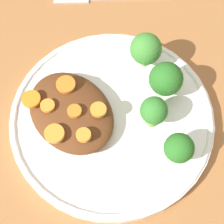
% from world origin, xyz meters
% --- Properties ---
extents(ground_plane, '(4.00, 4.00, 0.00)m').
position_xyz_m(ground_plane, '(0.00, 0.00, 0.00)').
color(ground_plane, '#9E6638').
extents(plate, '(0.29, 0.29, 0.02)m').
position_xyz_m(plate, '(0.00, 0.00, 0.01)').
color(plate, white).
rests_on(plate, ground_plane).
extents(stew_mound, '(0.13, 0.10, 0.03)m').
position_xyz_m(stew_mound, '(-0.03, -0.04, 0.03)').
color(stew_mound, '#5B3319').
rests_on(stew_mound, plate).
extents(broccoli_floret_0, '(0.04, 0.04, 0.05)m').
position_xyz_m(broccoli_floret_0, '(0.04, 0.04, 0.05)').
color(broccoli_floret_0, '#759E51').
rests_on(broccoli_floret_0, plate).
extents(broccoli_floret_1, '(0.05, 0.05, 0.06)m').
position_xyz_m(broccoli_floret_1, '(0.01, 0.08, 0.05)').
color(broccoli_floret_1, '#759E51').
rests_on(broccoli_floret_1, plate).
extents(broccoli_floret_2, '(0.04, 0.04, 0.05)m').
position_xyz_m(broccoli_floret_2, '(0.10, 0.03, 0.05)').
color(broccoli_floret_2, '#7FA85B').
rests_on(broccoli_floret_2, plate).
extents(broccoli_floret_3, '(0.05, 0.05, 0.06)m').
position_xyz_m(broccoli_floret_3, '(-0.04, 0.09, 0.05)').
color(broccoli_floret_3, '#7FA85B').
rests_on(broccoli_floret_3, plate).
extents(carrot_slice_0, '(0.02, 0.02, 0.01)m').
position_xyz_m(carrot_slice_0, '(-0.01, -0.02, 0.05)').
color(carrot_slice_0, orange).
rests_on(carrot_slice_0, stew_mound).
extents(carrot_slice_1, '(0.03, 0.03, 0.01)m').
position_xyz_m(carrot_slice_1, '(-0.01, -0.08, 0.05)').
color(carrot_slice_1, orange).
rests_on(carrot_slice_1, stew_mound).
extents(carrot_slice_2, '(0.02, 0.02, 0.01)m').
position_xyz_m(carrot_slice_2, '(-0.05, -0.07, 0.05)').
color(carrot_slice_2, orange).
rests_on(carrot_slice_2, stew_mound).
extents(carrot_slice_3, '(0.03, 0.03, 0.01)m').
position_xyz_m(carrot_slice_3, '(-0.06, -0.03, 0.05)').
color(carrot_slice_3, orange).
rests_on(carrot_slice_3, stew_mound).
extents(carrot_slice_4, '(0.02, 0.02, 0.01)m').
position_xyz_m(carrot_slice_4, '(-0.02, -0.04, 0.05)').
color(carrot_slice_4, orange).
rests_on(carrot_slice_4, stew_mound).
extents(carrot_slice_5, '(0.03, 0.03, 0.01)m').
position_xyz_m(carrot_slice_5, '(-0.07, -0.08, 0.05)').
color(carrot_slice_5, orange).
rests_on(carrot_slice_5, stew_mound).
extents(carrot_slice_6, '(0.02, 0.02, 0.01)m').
position_xyz_m(carrot_slice_6, '(0.01, -0.05, 0.05)').
color(carrot_slice_6, orange).
rests_on(carrot_slice_6, stew_mound).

